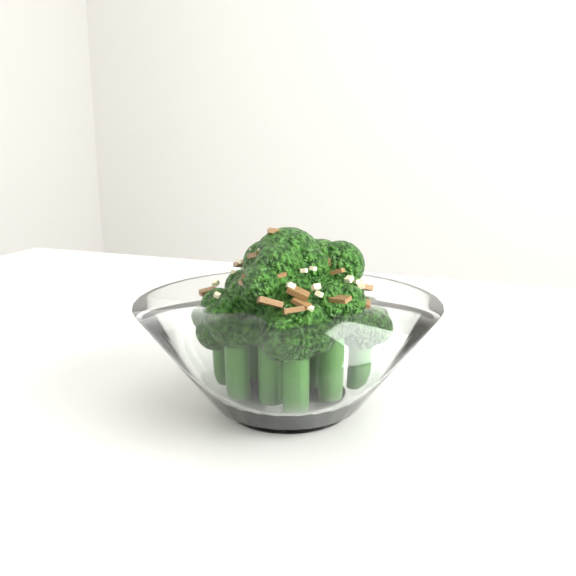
% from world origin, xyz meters
% --- Properties ---
extents(table, '(1.30, 0.95, 0.75)m').
position_xyz_m(table, '(0.10, 0.04, 0.68)').
color(table, white).
rests_on(table, ground).
extents(broccoli_dish, '(0.24, 0.24, 0.15)m').
position_xyz_m(broccoli_dish, '(0.27, -0.08, 0.81)').
color(broccoli_dish, white).
rests_on(broccoli_dish, table).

